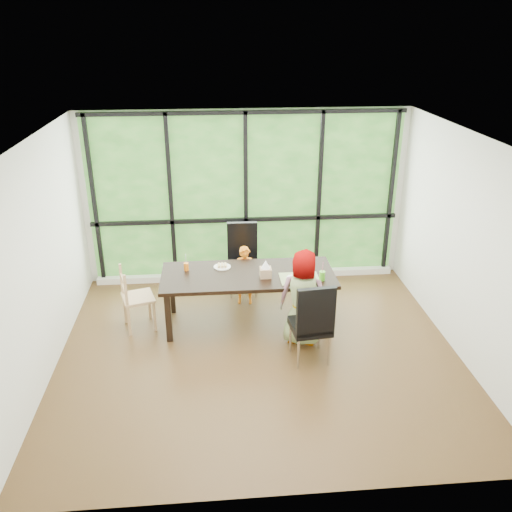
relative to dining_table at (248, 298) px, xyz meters
name	(u,v)px	position (x,y,z in m)	size (l,w,h in m)	color
ground	(259,352)	(0.08, -0.75, -0.38)	(5.00, 5.00, 0.00)	black
back_wall	(246,197)	(0.08, 1.50, 0.98)	(5.00, 5.00, 0.00)	silver
foliage_backdrop	(246,198)	(0.08, 1.48, 0.98)	(4.80, 0.02, 2.65)	#224B1B
window_mullions	(246,198)	(0.08, 1.44, 0.98)	(4.80, 0.06, 2.65)	black
window_sill	(247,275)	(0.08, 1.40, -0.33)	(4.80, 0.12, 0.10)	silver
dining_table	(248,298)	(0.00, 0.00, 0.00)	(2.32, 0.96, 0.75)	black
chair_window_leather	(243,260)	(-0.01, 0.91, 0.17)	(0.46, 0.46, 1.08)	black
chair_interior_leather	(310,321)	(0.69, -0.94, 0.17)	(0.46, 0.46, 1.08)	black
chair_end_beech	(138,298)	(-1.49, 0.01, 0.08)	(0.42, 0.40, 0.90)	tan
child_toddler	(245,275)	(0.00, 0.58, 0.07)	(0.33, 0.21, 0.89)	orange
child_older	(305,298)	(0.69, -0.54, 0.27)	(0.63, 0.41, 1.28)	slate
placemat	(300,278)	(0.67, -0.21, 0.38)	(0.51, 0.38, 0.01)	tan
plate_far	(222,267)	(-0.34, 0.23, 0.38)	(0.24, 0.24, 0.01)	white
plate_near	(294,278)	(0.60, -0.20, 0.38)	(0.21, 0.21, 0.01)	white
orange_cup	(186,267)	(-0.83, 0.19, 0.43)	(0.07, 0.07, 0.10)	orange
green_cup	(322,276)	(0.95, -0.28, 0.44)	(0.08, 0.08, 0.12)	#54C028
tissue_box	(266,272)	(0.23, -0.12, 0.44)	(0.15, 0.15, 0.13)	tan
crepe_rolls_far	(222,265)	(-0.34, 0.23, 0.41)	(0.15, 0.12, 0.04)	tan
crepe_rolls_near	(294,277)	(0.60, -0.20, 0.41)	(0.05, 0.12, 0.04)	tan
straw_white	(186,260)	(-0.83, 0.19, 0.52)	(0.01, 0.01, 0.20)	white
straw_pink	(323,269)	(0.95, -0.28, 0.54)	(0.01, 0.01, 0.20)	pink
tissue	(266,264)	(0.23, -0.12, 0.56)	(0.12, 0.12, 0.11)	white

